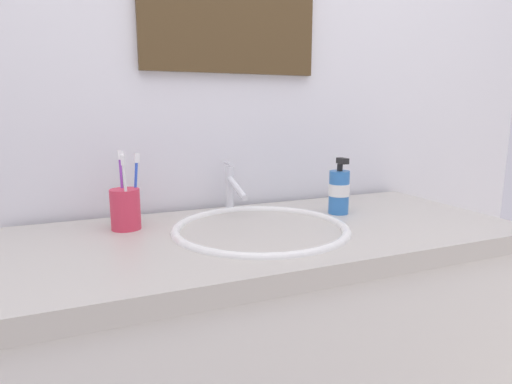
{
  "coord_description": "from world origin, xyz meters",
  "views": [
    {
      "loc": [
        -0.44,
        -0.94,
        1.2
      ],
      "look_at": [
        -0.03,
        0.04,
        0.99
      ],
      "focal_mm": 30.1,
      "sensor_mm": 36.0,
      "label": 1
    }
  ],
  "objects_px": {
    "faucet": "(232,187)",
    "toothbrush_green": "(123,183)",
    "soap_dispenser": "(339,191)",
    "toothbrush_purple": "(122,183)",
    "toothbrush_cup": "(125,209)",
    "toothbrush_blue": "(136,184)",
    "toothbrush_white": "(125,188)"
  },
  "relations": [
    {
      "from": "faucet",
      "to": "toothbrush_green",
      "type": "bearing_deg",
      "value": -175.72
    },
    {
      "from": "soap_dispenser",
      "to": "toothbrush_purple",
      "type": "bearing_deg",
      "value": 171.23
    },
    {
      "from": "faucet",
      "to": "toothbrush_cup",
      "type": "relative_size",
      "value": 1.66
    },
    {
      "from": "toothbrush_green",
      "to": "soap_dispenser",
      "type": "xyz_separation_m",
      "value": [
        0.58,
        -0.12,
        -0.04
      ]
    },
    {
      "from": "faucet",
      "to": "toothbrush_blue",
      "type": "bearing_deg",
      "value": -168.15
    },
    {
      "from": "toothbrush_white",
      "to": "soap_dispenser",
      "type": "height_order",
      "value": "toothbrush_white"
    },
    {
      "from": "toothbrush_green",
      "to": "toothbrush_blue",
      "type": "relative_size",
      "value": 1.01
    },
    {
      "from": "toothbrush_blue",
      "to": "toothbrush_green",
      "type": "bearing_deg",
      "value": 127.87
    },
    {
      "from": "toothbrush_green",
      "to": "toothbrush_white",
      "type": "bearing_deg",
      "value": -91.54
    },
    {
      "from": "toothbrush_purple",
      "to": "soap_dispenser",
      "type": "xyz_separation_m",
      "value": [
        0.59,
        -0.09,
        -0.05
      ]
    },
    {
      "from": "faucet",
      "to": "toothbrush_blue",
      "type": "relative_size",
      "value": 0.92
    },
    {
      "from": "soap_dispenser",
      "to": "faucet",
      "type": "bearing_deg",
      "value": 152.37
    },
    {
      "from": "toothbrush_cup",
      "to": "faucet",
      "type": "bearing_deg",
      "value": 13.45
    },
    {
      "from": "faucet",
      "to": "soap_dispenser",
      "type": "distance_m",
      "value": 0.31
    },
    {
      "from": "toothbrush_purple",
      "to": "soap_dispenser",
      "type": "relative_size",
      "value": 1.18
    },
    {
      "from": "toothbrush_cup",
      "to": "toothbrush_white",
      "type": "xyz_separation_m",
      "value": [
        -0.0,
        -0.03,
        0.06
      ]
    },
    {
      "from": "toothbrush_cup",
      "to": "toothbrush_blue",
      "type": "relative_size",
      "value": 0.56
    },
    {
      "from": "faucet",
      "to": "toothbrush_cup",
      "type": "distance_m",
      "value": 0.32
    },
    {
      "from": "faucet",
      "to": "toothbrush_white",
      "type": "height_order",
      "value": "toothbrush_white"
    },
    {
      "from": "toothbrush_cup",
      "to": "toothbrush_white",
      "type": "bearing_deg",
      "value": -90.57
    },
    {
      "from": "toothbrush_cup",
      "to": "toothbrush_green",
      "type": "bearing_deg",
      "value": 87.85
    },
    {
      "from": "toothbrush_blue",
      "to": "toothbrush_purple",
      "type": "distance_m",
      "value": 0.03
    },
    {
      "from": "toothbrush_cup",
      "to": "soap_dispenser",
      "type": "relative_size",
      "value": 0.63
    },
    {
      "from": "toothbrush_cup",
      "to": "soap_dispenser",
      "type": "xyz_separation_m",
      "value": [
        0.58,
        -0.07,
        0.02
      ]
    },
    {
      "from": "toothbrush_blue",
      "to": "faucet",
      "type": "bearing_deg",
      "value": 11.85
    },
    {
      "from": "toothbrush_cup",
      "to": "toothbrush_blue",
      "type": "bearing_deg",
      "value": 27.23
    },
    {
      "from": "toothbrush_cup",
      "to": "toothbrush_white",
      "type": "relative_size",
      "value": 0.54
    },
    {
      "from": "toothbrush_green",
      "to": "toothbrush_purple",
      "type": "xyz_separation_m",
      "value": [
        -0.01,
        -0.03,
        0.0
      ]
    },
    {
      "from": "toothbrush_blue",
      "to": "soap_dispenser",
      "type": "distance_m",
      "value": 0.56
    },
    {
      "from": "toothbrush_cup",
      "to": "toothbrush_blue",
      "type": "distance_m",
      "value": 0.07
    },
    {
      "from": "toothbrush_purple",
      "to": "soap_dispenser",
      "type": "distance_m",
      "value": 0.59
    },
    {
      "from": "toothbrush_cup",
      "to": "soap_dispenser",
      "type": "height_order",
      "value": "soap_dispenser"
    }
  ]
}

